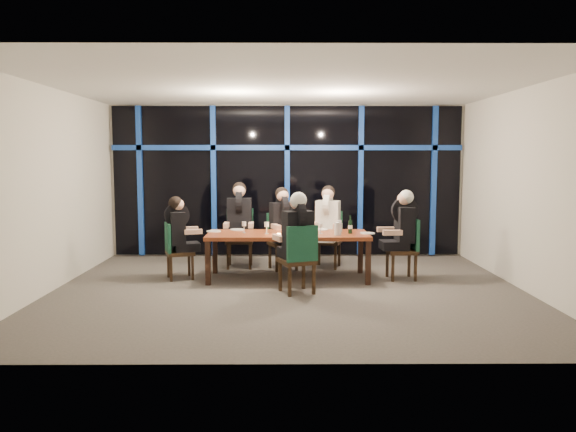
{
  "coord_description": "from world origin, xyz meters",
  "views": [
    {
      "loc": [
        -0.06,
        -8.19,
        1.97
      ],
      "look_at": [
        0.0,
        0.6,
        1.05
      ],
      "focal_mm": 35.0,
      "sensor_mm": 36.0,
      "label": 1
    }
  ],
  "objects": [
    {
      "name": "plate_far_mid",
      "position": [
        0.11,
        1.04,
        0.76
      ],
      "size": [
        0.24,
        0.24,
        0.01
      ],
      "primitive_type": "cylinder",
      "color": "white",
      "rests_on": "dining_table"
    },
    {
      "name": "chair_far_mid",
      "position": [
        -0.11,
        1.65,
        0.55
      ],
      "size": [
        0.59,
        0.59,
        0.99
      ],
      "rotation": [
        0.0,
        0.0,
        0.35
      ],
      "color": "black",
      "rests_on": "ground"
    },
    {
      "name": "diner_far_left",
      "position": [
        -0.86,
        1.76,
        0.99
      ],
      "size": [
        0.52,
        0.65,
        1.02
      ],
      "rotation": [
        0.0,
        0.0,
        0.02
      ],
      "color": "black",
      "rests_on": "ground"
    },
    {
      "name": "window_wall",
      "position": [
        0.01,
        2.93,
        1.55
      ],
      "size": [
        6.86,
        0.43,
        2.94
      ],
      "color": "black",
      "rests_on": "ground"
    },
    {
      "name": "diner_end_left",
      "position": [
        -1.76,
        0.81,
        0.88
      ],
      "size": [
        0.63,
        0.55,
        0.9
      ],
      "rotation": [
        0.0,
        0.0,
        1.9
      ],
      "color": "black",
      "rests_on": "ground"
    },
    {
      "name": "chair_end_right",
      "position": [
        1.93,
        0.76,
        0.55
      ],
      "size": [
        0.49,
        0.49,
        0.99
      ],
      "rotation": [
        0.0,
        0.0,
        4.77
      ],
      "color": "black",
      "rests_on": "ground"
    },
    {
      "name": "plate_far_right",
      "position": [
        0.56,
        1.2,
        0.76
      ],
      "size": [
        0.24,
        0.24,
        0.01
      ],
      "primitive_type": "cylinder",
      "color": "white",
      "rests_on": "dining_table"
    },
    {
      "name": "diner_far_right",
      "position": [
        0.71,
        1.74,
        0.96
      ],
      "size": [
        0.58,
        0.68,
        0.98
      ],
      "rotation": [
        0.0,
        0.0,
        -0.28
      ],
      "color": "silver",
      "rests_on": "ground"
    },
    {
      "name": "wine_bottle",
      "position": [
        1.0,
        0.74,
        0.86
      ],
      "size": [
        0.07,
        0.07,
        0.3
      ],
      "rotation": [
        0.0,
        0.0,
        0.19
      ],
      "color": "black",
      "rests_on": "dining_table"
    },
    {
      "name": "plate_end_left",
      "position": [
        -1.22,
        0.99,
        0.76
      ],
      "size": [
        0.24,
        0.24,
        0.01
      ],
      "primitive_type": "cylinder",
      "color": "white",
      "rests_on": "dining_table"
    },
    {
      "name": "diner_near_mid",
      "position": [
        0.12,
        -0.15,
        0.96
      ],
      "size": [
        0.62,
        0.69,
        0.98
      ],
      "rotation": [
        0.0,
        0.0,
        3.51
      ],
      "color": "black",
      "rests_on": "ground"
    },
    {
      "name": "wine_glass_d",
      "position": [
        -0.71,
        0.85,
        0.88
      ],
      "size": [
        0.07,
        0.07,
        0.18
      ],
      "color": "silver",
      "rests_on": "dining_table"
    },
    {
      "name": "chair_far_left",
      "position": [
        -0.86,
        1.85,
        0.58
      ],
      "size": [
        0.49,
        0.49,
        1.04
      ],
      "rotation": [
        0.0,
        0.0,
        0.02
      ],
      "color": "black",
      "rests_on": "ground"
    },
    {
      "name": "wine_glass_c",
      "position": [
        0.52,
        0.72,
        0.88
      ],
      "size": [
        0.07,
        0.07,
        0.17
      ],
      "color": "white",
      "rests_on": "dining_table"
    },
    {
      "name": "diner_far_mid",
      "position": [
        -0.08,
        1.57,
        0.94
      ],
      "size": [
        0.6,
        0.68,
        0.96
      ],
      "rotation": [
        0.0,
        0.0,
        0.35
      ],
      "color": "black",
      "rests_on": "ground"
    },
    {
      "name": "wine_glass_e",
      "position": [
        0.85,
        0.98,
        0.89
      ],
      "size": [
        0.07,
        0.07,
        0.19
      ],
      "color": "silver",
      "rests_on": "dining_table"
    },
    {
      "name": "wine_glass_a",
      "position": [
        -0.34,
        0.73,
        0.89
      ],
      "size": [
        0.07,
        0.07,
        0.19
      ],
      "color": "silver",
      "rests_on": "dining_table"
    },
    {
      "name": "chair_far_right",
      "position": [
        0.73,
        1.82,
        0.56
      ],
      "size": [
        0.58,
        0.58,
        1.0
      ],
      "rotation": [
        0.0,
        0.0,
        -0.28
      ],
      "color": "black",
      "rests_on": "ground"
    },
    {
      "name": "chair_near_mid",
      "position": [
        0.16,
        -0.23,
        0.56
      ],
      "size": [
        0.6,
        0.6,
        1.01
      ],
      "rotation": [
        0.0,
        0.0,
        3.51
      ],
      "color": "black",
      "rests_on": "ground"
    },
    {
      "name": "plate_near_mid",
      "position": [
        -0.08,
        0.38,
        0.76
      ],
      "size": [
        0.24,
        0.24,
        0.01
      ],
      "primitive_type": "cylinder",
      "color": "white",
      "rests_on": "dining_table"
    },
    {
      "name": "tea_light",
      "position": [
        -0.15,
        0.52,
        0.77
      ],
      "size": [
        0.05,
        0.05,
        0.03
      ],
      "primitive_type": "cylinder",
      "color": "#F39949",
      "rests_on": "dining_table"
    },
    {
      "name": "plate_far_left",
      "position": [
        -0.85,
        1.19,
        0.76
      ],
      "size": [
        0.24,
        0.24,
        0.01
      ],
      "primitive_type": "cylinder",
      "color": "white",
      "rests_on": "dining_table"
    },
    {
      "name": "chair_end_left",
      "position": [
        -1.83,
        0.78,
        0.51
      ],
      "size": [
        0.54,
        0.54,
        0.92
      ],
      "rotation": [
        0.0,
        0.0,
        1.9
      ],
      "color": "black",
      "rests_on": "ground"
    },
    {
      "name": "water_pitcher",
      "position": [
        0.79,
        0.56,
        0.85
      ],
      "size": [
        0.13,
        0.11,
        0.2
      ],
      "rotation": [
        0.0,
        0.0,
        0.12
      ],
      "color": "silver",
      "rests_on": "dining_table"
    },
    {
      "name": "diner_end_right",
      "position": [
        1.84,
        0.76,
        0.94
      ],
      "size": [
        0.63,
        0.51,
        0.96
      ],
      "rotation": [
        0.0,
        0.0,
        4.77
      ],
      "color": "black",
      "rests_on": "ground"
    },
    {
      "name": "room",
      "position": [
        0.0,
        0.0,
        2.02
      ],
      "size": [
        7.04,
        7.0,
        3.02
      ],
      "color": "#55504B",
      "rests_on": "ground"
    },
    {
      "name": "plate_end_right",
      "position": [
        1.28,
        0.73,
        0.76
      ],
      "size": [
        0.24,
        0.24,
        0.01
      ],
      "primitive_type": "cylinder",
      "color": "white",
      "rests_on": "dining_table"
    },
    {
      "name": "dining_table",
      "position": [
        0.0,
        0.8,
        0.68
      ],
      "size": [
        2.6,
        1.0,
        0.75
      ],
      "color": "brown",
      "rests_on": "ground"
    },
    {
      "name": "wine_glass_b",
      "position": [
        0.01,
        0.84,
        0.89
      ],
      "size": [
        0.07,
        0.07,
        0.19
      ],
      "color": "silver",
      "rests_on": "dining_table"
    }
  ]
}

